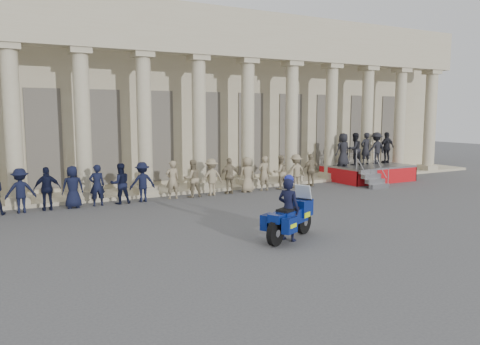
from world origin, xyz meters
name	(u,v)px	position (x,y,z in m)	size (l,w,h in m)	color
ground	(265,232)	(0.00, 0.00, 0.00)	(90.00, 90.00, 0.00)	#444446
building	(131,98)	(0.00, 14.74, 4.52)	(40.00, 12.50, 9.00)	tan
officer_rank	(95,185)	(-3.76, 6.76, 0.83)	(22.56, 0.63, 1.66)	black
reviewing_stand	(367,154)	(10.91, 7.07, 1.42)	(4.27, 4.09, 2.62)	gray
motorcycle	(291,217)	(0.23, -1.05, 0.66)	(2.20, 1.47, 1.52)	black
rider	(289,208)	(0.11, -1.11, 0.95)	(0.69, 0.80, 1.93)	black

